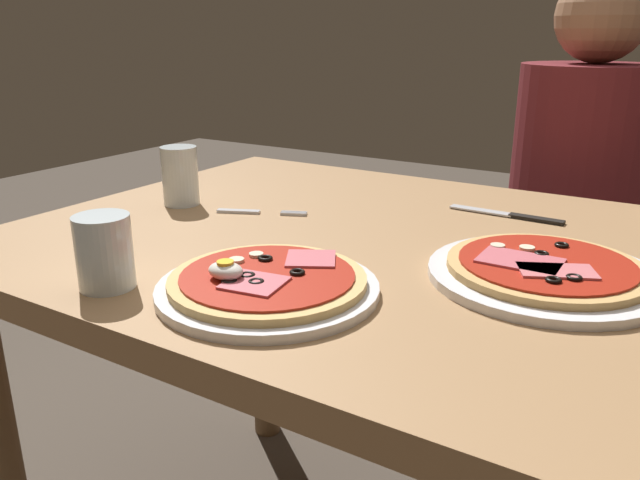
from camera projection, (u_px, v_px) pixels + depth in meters
name	position (u px, v px, depth m)	size (l,w,h in m)	color
dining_table	(357.00, 308.00, 1.01)	(1.05, 0.85, 0.75)	#9E754C
pizza_foreground	(267.00, 284.00, 0.75)	(0.27, 0.27, 0.05)	white
pizza_across_left	(545.00, 271.00, 0.79)	(0.29, 0.29, 0.03)	white
water_glass_near	(105.00, 257.00, 0.76)	(0.07, 0.07, 0.09)	silver
water_glass_far	(180.00, 180.00, 1.13)	(0.06, 0.06, 0.11)	silver
fork	(255.00, 212.00, 1.08)	(0.15, 0.08, 0.00)	silver
knife	(513.00, 216.00, 1.06)	(0.20, 0.03, 0.01)	silver
diner_person	(572.00, 243.00, 1.52)	(0.32, 0.32, 1.18)	black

